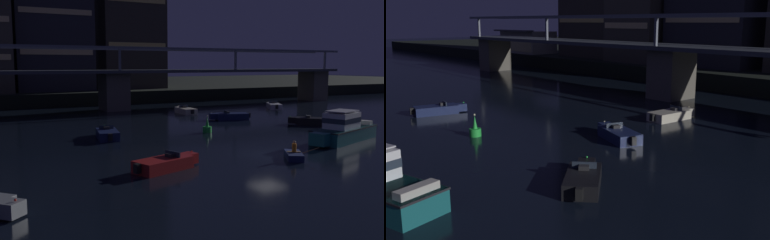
# 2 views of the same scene
# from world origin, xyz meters

# --- Properties ---
(river_bridge) EXTENTS (85.05, 6.40, 9.38)m
(river_bridge) POSITION_xyz_m (0.00, 36.97, 4.44)
(river_bridge) COLOR #605B51
(river_bridge) RESTS_ON ground
(waterfront_pavilion) EXTENTS (12.40, 7.40, 4.70)m
(waterfront_pavilion) POSITION_xyz_m (-46.81, 48.88, 4.44)
(waterfront_pavilion) COLOR #B2AD9E
(waterfront_pavilion) RESTS_ON far_riverbank
(speedboat_near_center) EXTENTS (4.36, 4.41, 1.16)m
(speedboat_near_center) POSITION_xyz_m (14.86, 11.04, 0.41)
(speedboat_near_center) COLOR black
(speedboat_near_center) RESTS_ON ground
(speedboat_mid_left) EXTENTS (5.13, 2.96, 1.16)m
(speedboat_mid_left) POSITION_xyz_m (9.20, 19.31, 0.41)
(speedboat_mid_left) COLOR #19234C
(speedboat_mid_left) RESTS_ON ground
(speedboat_mid_center) EXTENTS (2.49, 5.23, 1.16)m
(speedboat_mid_center) POSITION_xyz_m (-8.57, 13.00, 0.41)
(speedboat_mid_center) COLOR #19234C
(speedboat_mid_center) RESTS_ON ground
(speedboat_mid_right) EXTENTS (2.00, 5.22, 1.16)m
(speedboat_mid_right) POSITION_xyz_m (7.31, 27.90, 0.41)
(speedboat_mid_right) COLOR beige
(speedboat_mid_right) RESTS_ON ground
(channel_buoy) EXTENTS (0.90, 0.90, 1.76)m
(channel_buoy) POSITION_xyz_m (1.42, 11.68, 0.48)
(channel_buoy) COLOR green
(channel_buoy) RESTS_ON ground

